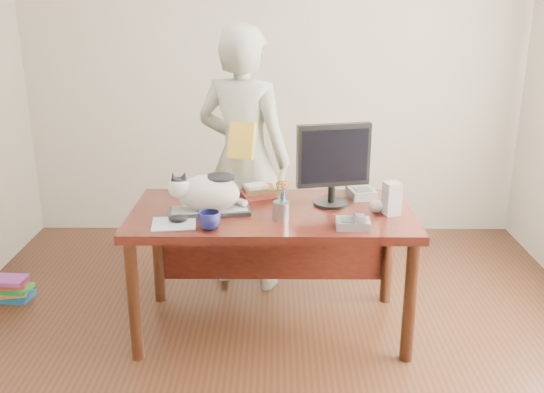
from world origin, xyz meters
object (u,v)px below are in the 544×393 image
Objects in this scene: cat at (206,191)px; monitor at (333,160)px; desk at (272,230)px; book_pile_b at (12,289)px; phone at (354,223)px; person at (244,160)px; speaker at (391,198)px; baseball at (376,206)px; pen_cup at (281,208)px; calculator at (361,193)px; keyboard at (210,211)px; mouse at (178,218)px; coffee_mug at (209,220)px; book_stack at (258,191)px.

cat is 0.92× the size of monitor.
book_pile_b is (-1.72, 0.27, -0.53)m from desk.
phone is (0.43, -0.34, 0.17)m from desk.
speaker is at bearing 162.93° from person.
monitor reaches higher than baseball.
book_pile_b is (-1.77, 0.49, -0.74)m from pen_cup.
baseball is (0.15, 0.24, 0.01)m from phone.
baseball is at bearing -90.72° from calculator.
keyboard is 0.76m from monitor.
cat is at bearing -178.66° from baseball.
calculator is 0.12× the size of person.
coffee_mug reaches higher than mouse.
calculator is (0.63, -0.00, -0.01)m from book_stack.
book_stack reaches higher than baseball.
mouse is (-0.15, -0.15, 0.01)m from keyboard.
desk is at bearing -8.97° from book_pile_b.
desk is 3.40× the size of keyboard.
speaker is at bearing -7.73° from cat.
coffee_mug is (0.18, -0.09, 0.02)m from mouse.
cat is 2.44× the size of phone.
desk is 0.48m from cat.
cat is 5.94× the size of baseball.
coffee_mug is 0.59m from book_stack.
cat is 0.95m from baseball.
desk is at bearing 152.55° from speaker.
mouse is 0.61m from book_stack.
book_stack is at bearing 66.39° from coffee_mug.
coffee_mug is 1.02m from calculator.
baseball is at bearing -9.34° from book_pile_b.
book_stack is 0.63m from calculator.
book_stack is at bearing 41.07° from keyboard.
coffee_mug reaches higher than book_stack.
speaker is 0.71× the size of book_pile_b.
mouse is 1.10m from baseball.
person is (-0.86, 0.68, 0.04)m from speaker.
book_stack is (-0.75, 0.30, -0.06)m from speaker.
speaker is at bearing 8.04° from pen_cup.
keyboard is 0.71m from person.
monitor is 0.35m from baseball.
person is at bearing 10.39° from book_pile_b.
monitor is 2.24× the size of calculator.
desk is 0.58m from phone.
keyboard is 0.22m from mouse.
desk is 13.45× the size of coffee_mug.
baseball is (0.94, 0.02, 0.02)m from keyboard.
calculator is (0.19, 0.16, -0.24)m from monitor.
mouse is at bearing -173.60° from pen_cup.
monitor is at bearing 3.46° from keyboard.
book_stack is at bearing -3.45° from book_pile_b.
phone is 0.70× the size of book_pile_b.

